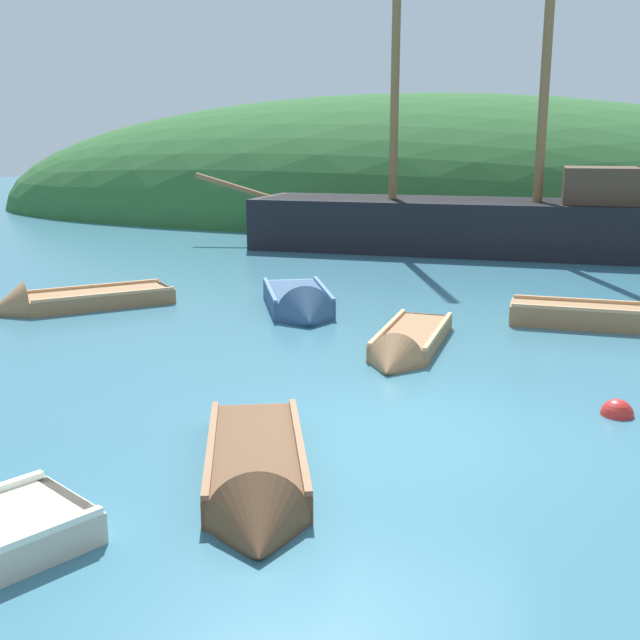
% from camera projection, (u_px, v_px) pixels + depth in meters
% --- Properties ---
extents(ground_plane, '(120.00, 120.00, 0.00)m').
position_uv_depth(ground_plane, '(425.00, 437.00, 9.44)').
color(ground_plane, teal).
extents(shore_hill, '(45.13, 20.55, 11.75)m').
position_uv_depth(shore_hill, '(411.00, 213.00, 38.66)').
color(shore_hill, '#2D602D').
rests_on(shore_hill, ground).
extents(sailing_ship, '(17.00, 4.13, 12.75)m').
position_uv_depth(sailing_ship, '(473.00, 232.00, 25.16)').
color(sailing_ship, black).
rests_on(sailing_ship, ground).
extents(rowboat_outer_left, '(3.63, 3.55, 1.17)m').
position_uv_depth(rowboat_outer_left, '(68.00, 304.00, 16.63)').
color(rowboat_outer_left, '#9E7047').
rests_on(rowboat_outer_left, ground).
extents(rowboat_center, '(1.18, 3.58, 0.95)m').
position_uv_depth(rowboat_center, '(406.00, 348.00, 13.19)').
color(rowboat_center, '#9E7047').
rests_on(rowboat_center, ground).
extents(rowboat_outer_right, '(3.19, 1.09, 0.93)m').
position_uv_depth(rowboat_outer_right, '(599.00, 320.00, 15.01)').
color(rowboat_outer_right, '#9E7047').
rests_on(rowboat_outer_right, ground).
extents(rowboat_portside, '(2.49, 3.63, 1.21)m').
position_uv_depth(rowboat_portside, '(300.00, 307.00, 16.22)').
color(rowboat_portside, '#335175').
rests_on(rowboat_portside, ground).
extents(rowboat_near_dock, '(2.13, 3.54, 1.01)m').
position_uv_depth(rowboat_near_dock, '(256.00, 484.00, 7.93)').
color(rowboat_near_dock, brown).
rests_on(rowboat_near_dock, ground).
extents(buoy_red, '(0.43, 0.43, 0.43)m').
position_uv_depth(buoy_red, '(617.00, 415.00, 10.19)').
color(buoy_red, red).
rests_on(buoy_red, ground).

